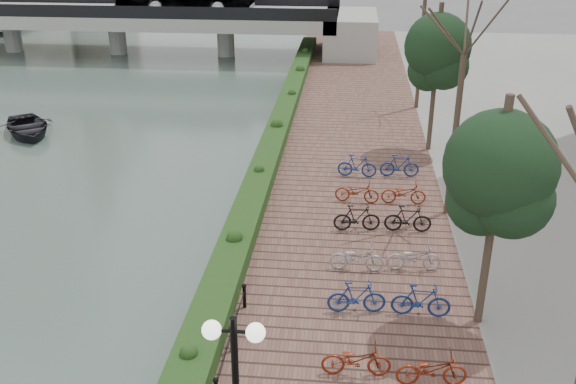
# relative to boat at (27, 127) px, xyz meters

# --- Properties ---
(promenade) EXTENTS (8.00, 75.00, 0.50)m
(promenade) POSITION_rel_boat_xyz_m (16.75, -6.86, -0.22)
(promenade) COLOR brown
(promenade) RESTS_ON ground
(hedge) EXTENTS (1.10, 56.00, 0.60)m
(hedge) POSITION_rel_boat_xyz_m (13.35, -4.36, 0.33)
(hedge) COLOR #203B15
(hedge) RESTS_ON promenade
(bicycle_parking) EXTENTS (2.40, 19.89, 1.00)m
(bicycle_parking) POSITION_rel_boat_xyz_m (18.25, -14.22, 0.50)
(bicycle_parking) COLOR #9E9EA2
(bicycle_parking) RESTS_ON promenade
(street_trees) EXTENTS (3.20, 37.12, 6.80)m
(street_trees) POSITION_rel_boat_xyz_m (20.75, -11.67, 3.21)
(street_trees) COLOR #3B2C22
(street_trees) RESTS_ON promenade
(bridge) EXTENTS (36.00, 10.77, 6.50)m
(bridge) POSITION_rel_boat_xyz_m (-1.04, 20.64, 2.90)
(bridge) COLOR #9F9E99
(bridge) RESTS_ON ground
(boat) EXTENTS (5.05, 5.36, 0.90)m
(boat) POSITION_rel_boat_xyz_m (0.00, 0.00, 0.00)
(boat) COLOR black
(boat) RESTS_ON river_water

